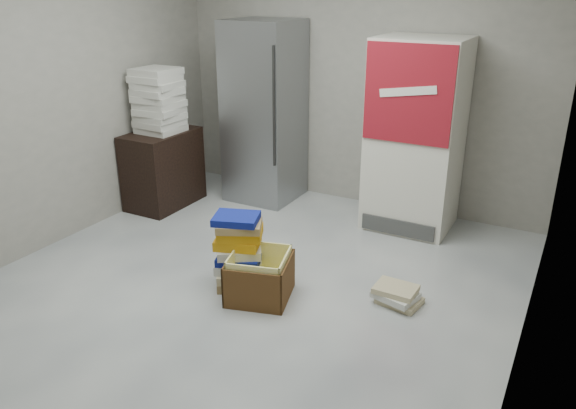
# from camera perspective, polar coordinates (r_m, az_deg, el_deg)

# --- Properties ---
(ground) EXTENTS (5.00, 5.00, 0.00)m
(ground) POSITION_cam_1_polar(r_m,az_deg,el_deg) (4.29, -6.44, -10.11)
(ground) COLOR silver
(ground) RESTS_ON ground
(room_shell) EXTENTS (4.04, 5.04, 2.82)m
(room_shell) POSITION_cam_1_polar(r_m,az_deg,el_deg) (3.68, -7.64, 14.45)
(room_shell) COLOR gray
(room_shell) RESTS_ON ground
(steel_fridge) EXTENTS (0.70, 0.72, 1.90)m
(steel_fridge) POSITION_cam_1_polar(r_m,az_deg,el_deg) (6.07, -2.39, 9.32)
(steel_fridge) COLOR gray
(steel_fridge) RESTS_ON ground
(coke_cooler) EXTENTS (0.80, 0.73, 1.80)m
(coke_cooler) POSITION_cam_1_polar(r_m,az_deg,el_deg) (5.44, 12.83, 6.83)
(coke_cooler) COLOR silver
(coke_cooler) RESTS_ON ground
(wood_shelf) EXTENTS (0.50, 0.80, 0.80)m
(wood_shelf) POSITION_cam_1_polar(r_m,az_deg,el_deg) (6.11, -12.56, 3.57)
(wood_shelf) COLOR black
(wood_shelf) RESTS_ON ground
(supply_box_stack) EXTENTS (0.44, 0.44, 0.65)m
(supply_box_stack) POSITION_cam_1_polar(r_m,az_deg,el_deg) (5.92, -13.03, 10.22)
(supply_box_stack) COLOR beige
(supply_box_stack) RESTS_ON wood_shelf
(phonebook_stack_main) EXTENTS (0.44, 0.42, 0.61)m
(phonebook_stack_main) POSITION_cam_1_polar(r_m,az_deg,el_deg) (4.39, -5.01, -4.72)
(phonebook_stack_main) COLOR olive
(phonebook_stack_main) RESTS_ON ground
(phonebook_stack_side) EXTENTS (0.37, 0.31, 0.14)m
(phonebook_stack_side) POSITION_cam_1_polar(r_m,az_deg,el_deg) (4.33, 11.00, -9.02)
(phonebook_stack_side) COLOR tan
(phonebook_stack_side) RESTS_ON ground
(cardboard_box) EXTENTS (0.56, 0.56, 0.37)m
(cardboard_box) POSITION_cam_1_polar(r_m,az_deg,el_deg) (4.30, -2.90, -7.58)
(cardboard_box) COLOR yellow
(cardboard_box) RESTS_ON ground
(bucket_lid) EXTENTS (0.34, 0.34, 0.09)m
(bucket_lid) POSITION_cam_1_polar(r_m,az_deg,el_deg) (4.46, -3.25, -8.00)
(bucket_lid) COLOR yellow
(bucket_lid) RESTS_ON ground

